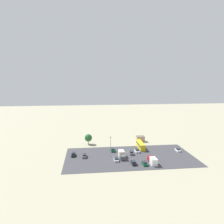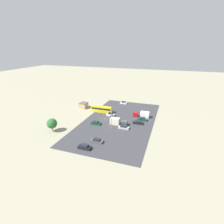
{
  "view_description": "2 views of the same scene",
  "coord_description": "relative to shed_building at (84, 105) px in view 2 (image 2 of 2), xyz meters",
  "views": [
    {
      "loc": [
        20.25,
        105.66,
        37.39
      ],
      "look_at": [
        11.04,
        27.56,
        25.2
      ],
      "focal_mm": 35.0,
      "sensor_mm": 36.0,
      "label": 1
    },
    {
      "loc": [
        73.48,
        29.21,
        33.92
      ],
      "look_at": [
        3.13,
        4.57,
        5.48
      ],
      "focal_mm": 28.0,
      "sensor_mm": 36.0,
      "label": 2
    }
  ],
  "objects": [
    {
      "name": "parked_car_1",
      "position": [
        11.5,
        34.21,
        -0.88
      ],
      "size": [
        1.88,
        4.67,
        1.46
      ],
      "color": "black",
      "rests_on": "ground"
    },
    {
      "name": "bus",
      "position": [
        3.02,
        12.65,
        0.23
      ],
      "size": [
        2.49,
        11.39,
        3.2
      ],
      "color": "gold",
      "rests_on": "ground"
    },
    {
      "name": "parked_car_8",
      "position": [
        6.86,
        35.45,
        -0.86
      ],
      "size": [
        1.94,
        4.5,
        1.5
      ],
      "color": "#0C4723",
      "rests_on": "ground"
    },
    {
      "name": "light_pole_lot_centre",
      "position": [
        20.59,
        24.37,
        3.91
      ],
      "size": [
        0.9,
        0.28,
        9.91
      ],
      "color": "gray",
      "rests_on": "ground"
    },
    {
      "name": "parked_car_4",
      "position": [
        6.36,
        18.91,
        -0.81
      ],
      "size": [
        1.93,
        4.05,
        1.63
      ],
      "color": "silver",
      "rests_on": "ground"
    },
    {
      "name": "parked_car_6",
      "position": [
        9.95,
        21.5,
        -0.83
      ],
      "size": [
        1.79,
        4.71,
        1.57
      ],
      "color": "#4C5156",
      "rests_on": "ground"
    },
    {
      "name": "parked_car_3",
      "position": [
        18.47,
        16.05,
        -0.88
      ],
      "size": [
        1.96,
        4.66,
        1.47
      ],
      "color": "#0C4723",
      "rests_on": "ground"
    },
    {
      "name": "parked_truck_0",
      "position": [
        15.34,
        25.51,
        -0.14
      ],
      "size": [
        2.54,
        7.86,
        2.94
      ],
      "color": "#4C5156",
      "rests_on": "ground"
    },
    {
      "name": "parked_truck_1",
      "position": [
        3.04,
        34.56,
        -0.11
      ],
      "size": [
        2.45,
        7.84,
        3.0
      ],
      "rotation": [
        0.0,
        0.0,
        3.14
      ],
      "color": "maroon",
      "rests_on": "ground"
    },
    {
      "name": "shed_building",
      "position": [
        0.0,
        0.0,
        0.0
      ],
      "size": [
        4.87,
        4.06,
        3.12
      ],
      "color": "tan",
      "rests_on": "ground"
    },
    {
      "name": "tree_near_shed",
      "position": [
        30.91,
        1.84,
        2.1
      ],
      "size": [
        4.26,
        4.26,
        5.81
      ],
      "color": "brown",
      "rests_on": "ground"
    },
    {
      "name": "parked_car_7",
      "position": [
        38.36,
        20.69,
        -0.79
      ],
      "size": [
        1.89,
        4.68,
        1.66
      ],
      "color": "black",
      "rests_on": "ground"
    },
    {
      "name": "parked_car_0",
      "position": [
        -15.01,
        19.82,
        -0.87
      ],
      "size": [
        1.78,
        4.13,
        1.47
      ],
      "color": "silver",
      "rests_on": "ground"
    },
    {
      "name": "parked_car_2",
      "position": [
        33.04,
        22.99,
        -0.84
      ],
      "size": [
        1.93,
        4.63,
        1.54
      ],
      "rotation": [
        0.0,
        0.0,
        3.14
      ],
      "color": "#4C5156",
      "rests_on": "ground"
    },
    {
      "name": "parked_car_5",
      "position": [
        18.58,
        29.33,
        -0.88
      ],
      "size": [
        1.94,
        4.7,
        1.46
      ],
      "color": "#ADB2B7",
      "rests_on": "ground"
    },
    {
      "name": "ground_plane",
      "position": [
        11.36,
        17.93,
        -1.57
      ],
      "size": [
        400.0,
        400.0,
        0.0
      ],
      "primitive_type": "plane",
      "color": "gray"
    },
    {
      "name": "parking_lot_surface",
      "position": [
        11.36,
        24.96,
        -1.53
      ],
      "size": [
        61.44,
        32.3,
        0.08
      ],
      "color": "#38383D",
      "rests_on": "ground"
    }
  ]
}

